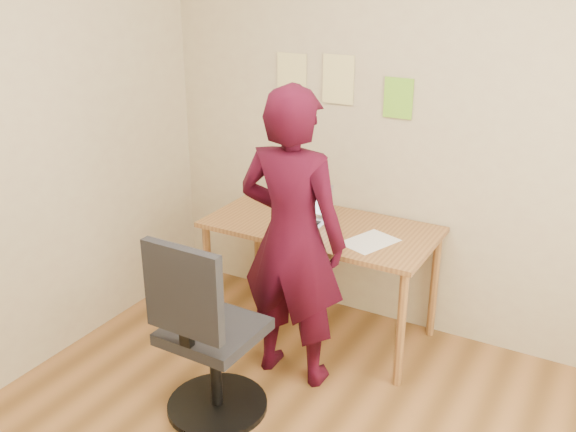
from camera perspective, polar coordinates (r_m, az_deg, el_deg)
The scene contains 10 objects.
room at distance 2.36m, azimuth -1.54°, elevation -0.44°, with size 3.58×3.58×2.78m.
desk at distance 3.96m, azimuth 2.91°, elevation -1.96°, with size 1.40×0.70×0.74m.
laptop at distance 3.97m, azimuth 1.36°, elevation 0.27°, with size 0.32×0.29×0.22m.
paper_sheet at distance 3.72m, azimuth 7.27°, elevation -2.27°, with size 0.22×0.31×0.00m, color white.
phone at distance 3.71m, azimuth 4.49°, elevation -2.13°, with size 0.11×0.12×0.01m.
wall_note_left at distance 4.19m, azimuth 0.34°, elevation 12.25°, with size 0.21×0.00×0.30m, color #F3E391.
wall_note_mid at distance 4.04m, azimuth 4.48°, elevation 12.01°, with size 0.21×0.00×0.30m, color #F3E391.
wall_note_right at distance 3.91m, azimuth 9.77°, elevation 10.28°, with size 0.18×0.00×0.24m, color #7FD32F.
office_chair at distance 3.33m, azimuth -7.28°, elevation -11.14°, with size 0.54×0.54×1.03m.
person at distance 3.46m, azimuth 0.36°, elevation -2.07°, with size 0.62×0.40×1.69m, color #360717.
Camera 1 is at (1.13, -1.87, 2.24)m, focal length 40.00 mm.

